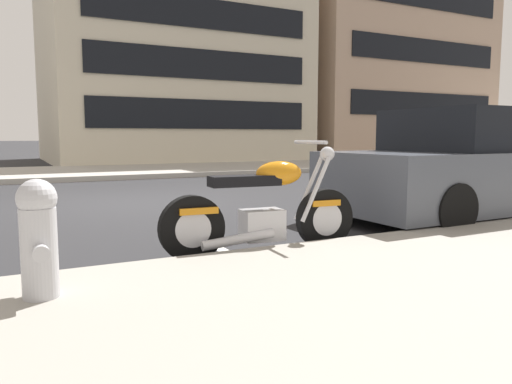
% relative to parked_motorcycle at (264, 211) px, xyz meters
% --- Properties ---
extents(ground_plane, '(260.00, 260.00, 0.00)m').
position_rel_parked_motorcycle_xyz_m(ground_plane, '(-0.30, 4.35, -0.42)').
color(ground_plane, '#28282B').
extents(sidewalk_far_curb, '(120.00, 5.00, 0.14)m').
position_rel_parked_motorcycle_xyz_m(sidewalk_far_curb, '(11.70, 11.35, -0.35)').
color(sidewalk_far_curb, '#ADA89E').
rests_on(sidewalk_far_curb, ground).
extents(parking_stall_stripe, '(0.12, 2.20, 0.01)m').
position_rel_parked_motorcycle_xyz_m(parking_stall_stripe, '(-0.30, 0.45, -0.42)').
color(parking_stall_stripe, silver).
rests_on(parking_stall_stripe, ground).
extents(parked_motorcycle, '(2.02, 0.62, 1.10)m').
position_rel_parked_motorcycle_xyz_m(parked_motorcycle, '(0.00, 0.00, 0.00)').
color(parked_motorcycle, black).
rests_on(parked_motorcycle, ground).
extents(parked_car_far_down_curb, '(4.65, 1.94, 1.51)m').
position_rel_parked_motorcycle_xyz_m(parked_car_far_down_curb, '(3.82, 0.64, 0.28)').
color(parked_car_far_down_curb, '#4C515B').
rests_on(parked_car_far_down_curb, ground).
extents(fire_hydrant, '(0.24, 0.36, 0.75)m').
position_rel_parked_motorcycle_xyz_m(fire_hydrant, '(-2.06, -0.88, 0.11)').
color(fire_hydrant, '#B7B7BC').
rests_on(fire_hydrant, sidewalk_near_curb).
extents(townhouse_behind_pole, '(10.37, 10.26, 8.98)m').
position_rel_parked_motorcycle_xyz_m(townhouse_behind_pole, '(4.70, 18.74, 4.07)').
color(townhouse_behind_pole, beige).
rests_on(townhouse_behind_pole, ground).
extents(townhouse_mid_block, '(10.65, 8.58, 12.16)m').
position_rel_parked_motorcycle_xyz_m(townhouse_mid_block, '(16.11, 17.90, 5.66)').
color(townhouse_mid_block, tan).
rests_on(townhouse_mid_block, ground).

